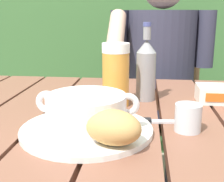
{
  "coord_description": "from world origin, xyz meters",
  "views": [
    {
      "loc": [
        0.03,
        -0.73,
        1.0
      ],
      "look_at": [
        -0.05,
        -0.01,
        0.82
      ],
      "focal_mm": 48.55,
      "sensor_mm": 36.0,
      "label": 1
    }
  ],
  "objects_px": {
    "beer_glass": "(116,75)",
    "butter_tub": "(217,94)",
    "bread_roll": "(113,127)",
    "serving_plate": "(87,130)",
    "person_eating": "(160,74)",
    "beer_bottle": "(146,69)",
    "table_knife": "(150,121)",
    "chair_near_diner": "(157,113)",
    "soup_bowl": "(86,110)",
    "water_glass_small": "(188,118)"
  },
  "relations": [
    {
      "from": "soup_bowl",
      "to": "beer_glass",
      "type": "relative_size",
      "value": 1.27
    },
    {
      "from": "chair_near_diner",
      "to": "soup_bowl",
      "type": "distance_m",
      "value": 1.08
    },
    {
      "from": "chair_near_diner",
      "to": "person_eating",
      "type": "bearing_deg",
      "value": -90.83
    },
    {
      "from": "butter_tub",
      "to": "beer_glass",
      "type": "bearing_deg",
      "value": -167.8
    },
    {
      "from": "water_glass_small",
      "to": "butter_tub",
      "type": "height_order",
      "value": "water_glass_small"
    },
    {
      "from": "chair_near_diner",
      "to": "person_eating",
      "type": "distance_m",
      "value": 0.33
    },
    {
      "from": "beer_bottle",
      "to": "bread_roll",
      "type": "bearing_deg",
      "value": -99.74
    },
    {
      "from": "person_eating",
      "to": "chair_near_diner",
      "type": "bearing_deg",
      "value": 89.17
    },
    {
      "from": "chair_near_diner",
      "to": "water_glass_small",
      "type": "distance_m",
      "value": 1.03
    },
    {
      "from": "butter_tub",
      "to": "serving_plate",
      "type": "bearing_deg",
      "value": -140.85
    },
    {
      "from": "person_eating",
      "to": "water_glass_small",
      "type": "relative_size",
      "value": 19.69
    },
    {
      "from": "person_eating",
      "to": "water_glass_small",
      "type": "xyz_separation_m",
      "value": [
        0.03,
        -0.78,
        0.06
      ]
    },
    {
      "from": "chair_near_diner",
      "to": "beer_bottle",
      "type": "relative_size",
      "value": 3.93
    },
    {
      "from": "person_eating",
      "to": "beer_glass",
      "type": "xyz_separation_m",
      "value": [
        -0.15,
        -0.6,
        0.12
      ]
    },
    {
      "from": "person_eating",
      "to": "water_glass_small",
      "type": "distance_m",
      "value": 0.78
    },
    {
      "from": "person_eating",
      "to": "bread_roll",
      "type": "relative_size",
      "value": 8.82
    },
    {
      "from": "beer_glass",
      "to": "butter_tub",
      "type": "distance_m",
      "value": 0.31
    },
    {
      "from": "butter_tub",
      "to": "table_knife",
      "type": "distance_m",
      "value": 0.28
    },
    {
      "from": "bread_roll",
      "to": "beer_bottle",
      "type": "distance_m",
      "value": 0.36
    },
    {
      "from": "person_eating",
      "to": "bread_roll",
      "type": "xyz_separation_m",
      "value": [
        -0.13,
        -0.89,
        0.07
      ]
    },
    {
      "from": "bread_roll",
      "to": "serving_plate",
      "type": "bearing_deg",
      "value": 130.6
    },
    {
      "from": "chair_near_diner",
      "to": "beer_bottle",
      "type": "bearing_deg",
      "value": -95.57
    },
    {
      "from": "serving_plate",
      "to": "butter_tub",
      "type": "height_order",
      "value": "butter_tub"
    },
    {
      "from": "person_eating",
      "to": "beer_bottle",
      "type": "relative_size",
      "value": 5.3
    },
    {
      "from": "soup_bowl",
      "to": "water_glass_small",
      "type": "distance_m",
      "value": 0.23
    },
    {
      "from": "person_eating",
      "to": "beer_glass",
      "type": "distance_m",
      "value": 0.63
    },
    {
      "from": "person_eating",
      "to": "table_knife",
      "type": "relative_size",
      "value": 7.46
    },
    {
      "from": "serving_plate",
      "to": "table_knife",
      "type": "xyz_separation_m",
      "value": [
        0.14,
        0.08,
        -0.0
      ]
    },
    {
      "from": "beer_glass",
      "to": "butter_tub",
      "type": "xyz_separation_m",
      "value": [
        0.29,
        0.06,
        -0.06
      ]
    },
    {
      "from": "person_eating",
      "to": "water_glass_small",
      "type": "height_order",
      "value": "person_eating"
    },
    {
      "from": "beer_bottle",
      "to": "table_knife",
      "type": "xyz_separation_m",
      "value": [
        0.01,
        -0.2,
        -0.09
      ]
    },
    {
      "from": "beer_bottle",
      "to": "water_glass_small",
      "type": "relative_size",
      "value": 3.72
    },
    {
      "from": "serving_plate",
      "to": "water_glass_small",
      "type": "bearing_deg",
      "value": 8.33
    },
    {
      "from": "serving_plate",
      "to": "soup_bowl",
      "type": "distance_m",
      "value": 0.04
    },
    {
      "from": "bread_roll",
      "to": "water_glass_small",
      "type": "relative_size",
      "value": 2.23
    },
    {
      "from": "soup_bowl",
      "to": "bread_roll",
      "type": "bearing_deg",
      "value": -49.4
    },
    {
      "from": "serving_plate",
      "to": "butter_tub",
      "type": "distance_m",
      "value": 0.44
    },
    {
      "from": "soup_bowl",
      "to": "person_eating",
      "type": "bearing_deg",
      "value": 76.4
    },
    {
      "from": "water_glass_small",
      "to": "table_knife",
      "type": "relative_size",
      "value": 0.38
    },
    {
      "from": "soup_bowl",
      "to": "bread_roll",
      "type": "height_order",
      "value": "soup_bowl"
    },
    {
      "from": "person_eating",
      "to": "serving_plate",
      "type": "distance_m",
      "value": 0.84
    },
    {
      "from": "soup_bowl",
      "to": "butter_tub",
      "type": "relative_size",
      "value": 1.96
    },
    {
      "from": "beer_glass",
      "to": "table_knife",
      "type": "height_order",
      "value": "beer_glass"
    },
    {
      "from": "bread_roll",
      "to": "butter_tub",
      "type": "xyz_separation_m",
      "value": [
        0.27,
        0.35,
        -0.02
      ]
    },
    {
      "from": "serving_plate",
      "to": "bread_roll",
      "type": "xyz_separation_m",
      "value": [
        0.07,
        -0.08,
        0.04
      ]
    },
    {
      "from": "bread_roll",
      "to": "table_knife",
      "type": "relative_size",
      "value": 0.85
    },
    {
      "from": "beer_glass",
      "to": "bread_roll",
      "type": "bearing_deg",
      "value": -85.36
    },
    {
      "from": "soup_bowl",
      "to": "table_knife",
      "type": "bearing_deg",
      "value": 28.5
    },
    {
      "from": "soup_bowl",
      "to": "water_glass_small",
      "type": "relative_size",
      "value": 3.63
    },
    {
      "from": "water_glass_small",
      "to": "butter_tub",
      "type": "distance_m",
      "value": 0.27
    }
  ]
}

